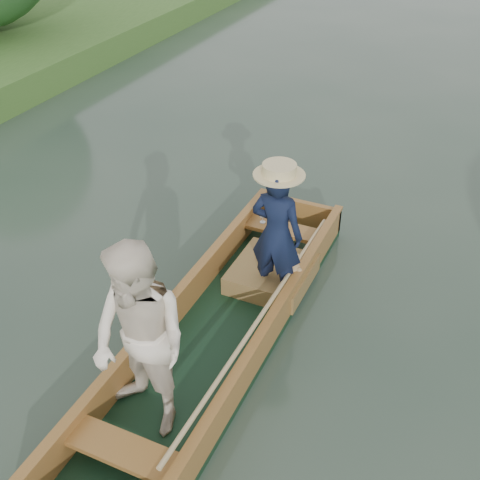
% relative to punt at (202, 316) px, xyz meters
% --- Properties ---
extents(ground, '(120.00, 120.00, 0.00)m').
position_rel_punt_xyz_m(ground, '(-0.01, 0.27, -0.65)').
color(ground, '#283D30').
rests_on(ground, ground).
extents(punt, '(1.19, 5.00, 1.91)m').
position_rel_punt_xyz_m(punt, '(0.00, 0.00, 0.00)').
color(punt, black).
rests_on(punt, ground).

